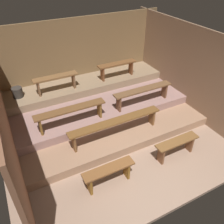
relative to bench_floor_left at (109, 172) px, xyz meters
name	(u,v)px	position (x,y,z in m)	size (l,w,h in m)	color
ground	(112,131)	(0.87, 1.55, -0.39)	(5.66, 5.27, 0.08)	#9A7B65
wall_back	(79,58)	(0.87, 3.81, 0.88)	(5.66, 0.06, 2.46)	brown
wall_left	(4,118)	(-1.59, 1.55, 0.88)	(0.06, 5.27, 2.46)	brown
wall_right	(189,70)	(3.33, 1.55, 0.88)	(0.06, 5.27, 2.46)	#87664C
platform_lower	(102,114)	(0.87, 2.16, -0.24)	(4.86, 3.24, 0.22)	#9C755A
platform_middle	(96,101)	(0.87, 2.60, -0.01)	(4.86, 2.37, 0.22)	gray
platform_upper	(87,84)	(0.87, 3.27, 0.21)	(4.86, 1.03, 0.22)	#8F765A
bench_floor_left	(109,172)	(0.00, 0.00, 0.00)	(1.09, 0.25, 0.47)	brown
bench_floor_right	(177,145)	(1.75, 0.00, 0.00)	(1.09, 0.25, 0.47)	brown
bench_lower_center	(116,123)	(0.72, 1.05, 0.27)	(2.39, 0.25, 0.47)	brown
bench_middle_left	(71,112)	(-0.17, 1.71, 0.47)	(1.75, 0.25, 0.47)	brown
bench_middle_right	(143,92)	(1.91, 1.71, 0.47)	(1.75, 0.25, 0.47)	brown
bench_upper_left	(56,80)	(-0.10, 3.09, 0.68)	(1.25, 0.25, 0.47)	brown
bench_upper_right	(117,67)	(1.85, 3.09, 0.68)	(1.25, 0.25, 0.47)	brown
pail_upper	(17,92)	(-1.15, 3.28, 0.46)	(0.28, 0.28, 0.28)	#332D28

